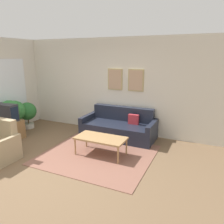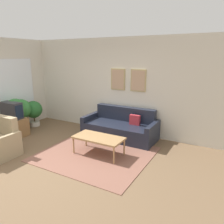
{
  "view_description": "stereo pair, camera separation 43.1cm",
  "coord_description": "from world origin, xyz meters",
  "px_view_note": "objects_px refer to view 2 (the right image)",
  "views": [
    {
      "loc": [
        2.89,
        -3.05,
        2.21
      ],
      "look_at": [
        0.71,
        1.7,
        0.85
      ],
      "focal_mm": 35.0,
      "sensor_mm": 36.0,
      "label": 1
    },
    {
      "loc": [
        3.27,
        -2.86,
        2.21
      ],
      "look_at": [
        0.71,
        1.7,
        0.85
      ],
      "focal_mm": 35.0,
      "sensor_mm": 36.0,
      "label": 2
    }
  ],
  "objects_px": {
    "coffee_table": "(99,138)",
    "potted_plant_tall": "(16,111)",
    "couch": "(121,128)",
    "tv": "(12,110)"
  },
  "relations": [
    {
      "from": "tv",
      "to": "potted_plant_tall",
      "type": "distance_m",
      "value": 0.29
    },
    {
      "from": "potted_plant_tall",
      "to": "couch",
      "type": "bearing_deg",
      "value": 21.25
    },
    {
      "from": "coffee_table",
      "to": "tv",
      "type": "xyz_separation_m",
      "value": [
        -2.76,
        -0.14,
        0.35
      ]
    },
    {
      "from": "couch",
      "to": "potted_plant_tall",
      "type": "xyz_separation_m",
      "value": [
        -2.86,
        -1.11,
        0.37
      ]
    },
    {
      "from": "couch",
      "to": "coffee_table",
      "type": "bearing_deg",
      "value": -87.31
    },
    {
      "from": "coffee_table",
      "to": "tv",
      "type": "bearing_deg",
      "value": -177.09
    },
    {
      "from": "coffee_table",
      "to": "potted_plant_tall",
      "type": "relative_size",
      "value": 1.13
    },
    {
      "from": "coffee_table",
      "to": "potted_plant_tall",
      "type": "height_order",
      "value": "potted_plant_tall"
    },
    {
      "from": "couch",
      "to": "potted_plant_tall",
      "type": "distance_m",
      "value": 3.09
    },
    {
      "from": "couch",
      "to": "coffee_table",
      "type": "relative_size",
      "value": 1.76
    }
  ]
}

